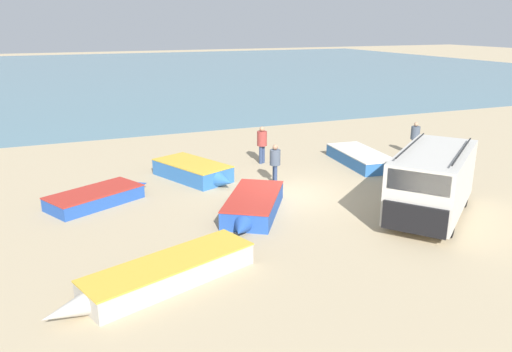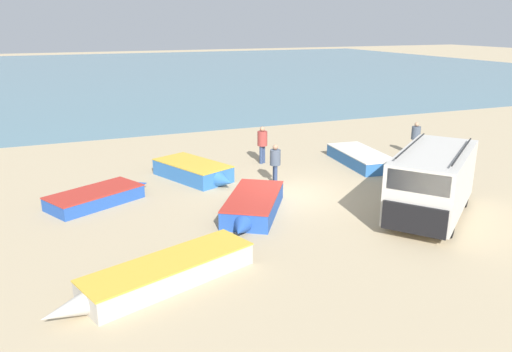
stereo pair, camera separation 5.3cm
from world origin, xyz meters
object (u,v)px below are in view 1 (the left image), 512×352
Objects in this scene: fishing_rowboat_3 at (97,197)px; fisherman_1 at (262,141)px; fishing_rowboat_4 at (253,206)px; fisherman_0 at (415,135)px; fisherman_2 at (275,160)px; fishing_rowboat_2 at (359,157)px; fishing_rowboat_1 at (164,274)px; fishing_rowboat_0 at (194,171)px; parked_van at (432,181)px.

fisherman_1 is at bearing -7.73° from fishing_rowboat_3.
fisherman_1 reaches higher than fishing_rowboat_4.
fisherman_0 reaches higher than fisherman_2.
fishing_rowboat_2 is 2.95× the size of fisherman_2.
fishing_rowboat_1 is 11.35m from fisherman_1.
fisherman_0 reaches higher than fishing_rowboat_1.
fisherman_1 is at bearing 72.65° from fishing_rowboat_2.
fishing_rowboat_2 is 4.50m from fisherman_1.
parked_van is at bearing 17.86° from fishing_rowboat_0.
parked_van is at bearing 132.68° from fisherman_2.
fishing_rowboat_2 is at bearing -164.21° from fishing_rowboat_1.
fisherman_2 is at bearing -95.10° from parked_van.
fisherman_2 is (-4.81, -1.29, 0.67)m from fishing_rowboat_2.
fishing_rowboat_2 is at bearing -22.51° from fishing_rowboat_3.
fishing_rowboat_0 is at bearing -6.57° from fishing_rowboat_3.
fisherman_1 is (3.50, 1.15, 0.69)m from fishing_rowboat_0.
fishing_rowboat_0 is 2.58× the size of fisherman_0.
fishing_rowboat_0 is at bearing -23.69° from fisherman_2.
parked_van reaches higher than fisherman_0.
parked_van is at bearing 141.76° from fisherman_0.
parked_van is 1.28× the size of fishing_rowboat_3.
fisherman_2 reaches higher than fishing_rowboat_4.
fishing_rowboat_3 is (-10.11, 5.41, -0.98)m from parked_van.
fisherman_1 is at bearing 84.54° from fishing_rowboat_0.
fisherman_1 is 1.07× the size of fisherman_2.
fisherman_0 is 0.94× the size of fisherman_1.
fisherman_1 reaches higher than fishing_rowboat_0.
fishing_rowboat_1 is at bearing 130.43° from fishing_rowboat_2.
fisherman_0 reaches higher than fishing_rowboat_2.
fishing_rowboat_3 is 2.29× the size of fisherman_1.
fishing_rowboat_0 is 1.06× the size of fishing_rowboat_3.
fishing_rowboat_1 reaches higher than fishing_rowboat_2.
fishing_rowboat_3 is 2.43× the size of fisherman_0.
fishing_rowboat_0 is 1.01× the size of fishing_rowboat_4.
fishing_rowboat_0 is 0.78× the size of fishing_rowboat_1.
fishing_rowboat_0 is 4.65m from fishing_rowboat_4.
parked_van is at bearing 167.73° from fishing_rowboat_1.
fisherman_1 reaches higher than fishing_rowboat_2.
fisherman_1 is (-4.11, 1.69, 0.73)m from fishing_rowboat_2.
parked_van is 9.28m from fishing_rowboat_1.
fishing_rowboat_2 is 1.15× the size of fishing_rowboat_4.
fishing_rowboat_4 is (-5.39, 2.33, -0.91)m from parked_van.
fisherman_2 reaches higher than fishing_rowboat_3.
fisherman_2 is at bearing 98.43° from fisherman_0.
fishing_rowboat_0 is 2.58× the size of fisherman_2.
fisherman_2 is at bearing -30.03° from fishing_rowboat_3.
fishing_rowboat_2 is 1.21× the size of fishing_rowboat_3.
parked_van is 1.21× the size of fishing_rowboat_0.
parked_van is 3.13× the size of fisherman_2.
fishing_rowboat_4 is at bearing -60.47° from fishing_rowboat_3.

